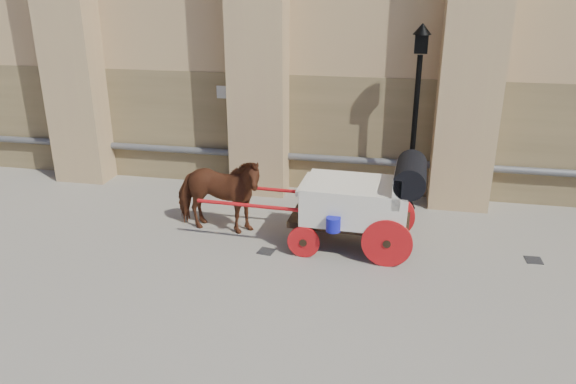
# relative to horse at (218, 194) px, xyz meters

# --- Properties ---
(ground) EXTENTS (90.00, 90.00, 0.00)m
(ground) POSITION_rel_horse_xyz_m (1.28, -0.95, -0.88)
(ground) COLOR slate
(ground) RESTS_ON ground
(horse) EXTENTS (2.15, 1.08, 1.77)m
(horse) POSITION_rel_horse_xyz_m (0.00, 0.00, 0.00)
(horse) COLOR brown
(horse) RESTS_ON ground
(carriage) EXTENTS (4.63, 1.66, 2.01)m
(carriage) POSITION_rel_horse_xyz_m (3.15, -0.19, 0.20)
(carriage) COLOR black
(carriage) RESTS_ON ground
(street_lamp) EXTENTS (0.41, 0.41, 4.36)m
(street_lamp) POSITION_rel_horse_xyz_m (4.10, 2.19, 1.45)
(street_lamp) COLOR black
(street_lamp) RESTS_ON ground
(drain_grate_near) EXTENTS (0.37, 0.37, 0.01)m
(drain_grate_near) POSITION_rel_horse_xyz_m (1.25, -0.76, -0.88)
(drain_grate_near) COLOR black
(drain_grate_near) RESTS_ON ground
(drain_grate_far) EXTENTS (0.33, 0.33, 0.01)m
(drain_grate_far) POSITION_rel_horse_xyz_m (6.58, -0.08, -0.88)
(drain_grate_far) COLOR black
(drain_grate_far) RESTS_ON ground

